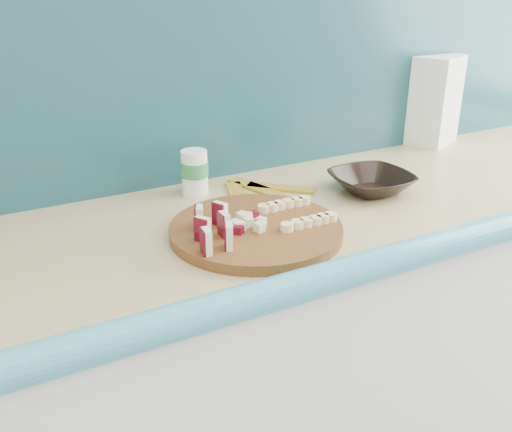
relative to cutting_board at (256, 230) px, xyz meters
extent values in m
cube|color=white|center=(0.17, 0.38, 0.38)|extent=(3.60, 0.04, 2.60)
cube|color=white|center=(0.27, 0.08, -0.48)|extent=(2.20, 0.60, 0.88)
cube|color=tan|center=(0.27, 0.08, -0.03)|extent=(2.20, 0.60, 0.03)
cube|color=teal|center=(0.27, -0.22, -0.03)|extent=(2.20, 0.06, 0.03)
cube|color=teal|center=(0.27, 0.37, 0.24)|extent=(2.20, 0.02, 0.50)
cylinder|color=#4B2510|center=(0.00, 0.00, 0.00)|extent=(0.36, 0.36, 0.02)
cube|color=beige|center=(-0.14, -0.07, 0.04)|extent=(0.01, 0.03, 0.05)
cube|color=#4F0515|center=(-0.15, -0.07, 0.04)|extent=(0.00, 0.03, 0.05)
cube|color=beige|center=(-0.12, -0.02, 0.04)|extent=(0.01, 0.03, 0.05)
cube|color=#4F0515|center=(-0.13, -0.02, 0.04)|extent=(0.00, 0.03, 0.05)
cube|color=beige|center=(-0.11, 0.04, 0.04)|extent=(0.01, 0.03, 0.05)
cube|color=#4F0515|center=(-0.12, 0.04, 0.04)|extent=(0.00, 0.03, 0.05)
cube|color=beige|center=(-0.09, -0.07, 0.04)|extent=(0.01, 0.03, 0.05)
cube|color=#4F0515|center=(-0.10, -0.07, 0.04)|extent=(0.00, 0.03, 0.05)
cube|color=beige|center=(-0.08, -0.02, 0.04)|extent=(0.01, 0.03, 0.05)
cube|color=#4F0515|center=(-0.09, -0.02, 0.04)|extent=(0.00, 0.03, 0.05)
cube|color=beige|center=(-0.06, 0.04, 0.04)|extent=(0.01, 0.03, 0.05)
cube|color=#4F0515|center=(-0.07, 0.04, 0.04)|extent=(0.00, 0.03, 0.05)
cube|color=#F8F2C6|center=(-0.01, 0.00, 0.02)|extent=(0.02, 0.02, 0.02)
cube|color=#F8F2C6|center=(-0.01, 0.01, 0.02)|extent=(0.02, 0.02, 0.02)
cube|color=#4F0515|center=(-0.01, 0.02, 0.02)|extent=(0.02, 0.02, 0.02)
cube|color=#F8F2C6|center=(-0.02, 0.01, 0.02)|extent=(0.02, 0.02, 0.02)
cube|color=#F8F2C6|center=(-0.02, 0.02, 0.02)|extent=(0.02, 0.02, 0.02)
cube|color=#F8F2C6|center=(-0.03, 0.02, 0.02)|extent=(0.02, 0.02, 0.02)
cube|color=#F8F2C6|center=(-0.03, 0.01, 0.02)|extent=(0.02, 0.02, 0.02)
cube|color=#F8F2C6|center=(-0.04, 0.00, 0.02)|extent=(0.02, 0.02, 0.02)
cube|color=#4F0515|center=(-0.05, 0.00, 0.02)|extent=(0.02, 0.02, 0.02)
cube|color=#F8F2C6|center=(-0.03, -0.01, 0.02)|extent=(0.02, 0.02, 0.02)
cube|color=#F8F2C6|center=(-0.03, -0.02, 0.02)|extent=(0.02, 0.02, 0.02)
cube|color=#F8F2C6|center=(-0.02, -0.01, 0.02)|extent=(0.02, 0.02, 0.02)
cube|color=#F8F2C6|center=(-0.02, -0.01, 0.02)|extent=(0.02, 0.02, 0.02)
cube|color=#F8F2C6|center=(-0.01, -0.02, 0.02)|extent=(0.02, 0.02, 0.02)
cube|color=#4F0515|center=(-0.01, 0.00, 0.02)|extent=(0.02, 0.02, 0.02)
cylinder|color=beige|center=(0.04, -0.05, 0.02)|extent=(0.03, 0.03, 0.02)
cylinder|color=beige|center=(0.06, -0.05, 0.02)|extent=(0.03, 0.03, 0.02)
cylinder|color=beige|center=(0.09, -0.05, 0.02)|extent=(0.03, 0.03, 0.02)
cylinder|color=beige|center=(0.11, -0.05, 0.02)|extent=(0.03, 0.03, 0.02)
cylinder|color=beige|center=(0.13, -0.05, 0.02)|extent=(0.03, 0.03, 0.02)
cylinder|color=beige|center=(0.15, -0.06, 0.02)|extent=(0.03, 0.03, 0.02)
cylinder|color=beige|center=(0.04, 0.05, 0.02)|extent=(0.03, 0.03, 0.02)
cylinder|color=beige|center=(0.07, 0.05, 0.02)|extent=(0.03, 0.03, 0.02)
cylinder|color=beige|center=(0.09, 0.05, 0.02)|extent=(0.03, 0.03, 0.02)
cylinder|color=beige|center=(0.11, 0.05, 0.02)|extent=(0.03, 0.03, 0.02)
cylinder|color=beige|center=(0.13, 0.05, 0.02)|extent=(0.03, 0.03, 0.02)
cylinder|color=beige|center=(0.15, 0.05, 0.02)|extent=(0.03, 0.03, 0.02)
imported|color=black|center=(0.37, 0.08, 0.01)|extent=(0.20, 0.20, 0.05)
cube|color=white|center=(0.81, 0.34, 0.12)|extent=(0.19, 0.16, 0.27)
cylinder|color=white|center=(-0.02, 0.28, 0.04)|extent=(0.06, 0.06, 0.11)
cylinder|color=#328A43|center=(-0.02, 0.28, 0.05)|extent=(0.07, 0.07, 0.04)
cube|color=gold|center=(0.06, 0.21, -0.01)|extent=(0.09, 0.17, 0.01)
cube|color=gold|center=(0.13, 0.23, -0.01)|extent=(0.08, 0.17, 0.01)
cube|color=gold|center=(0.18, 0.20, -0.01)|extent=(0.15, 0.14, 0.01)
camera|label=1|loc=(-0.50, -0.93, 0.49)|focal=40.00mm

